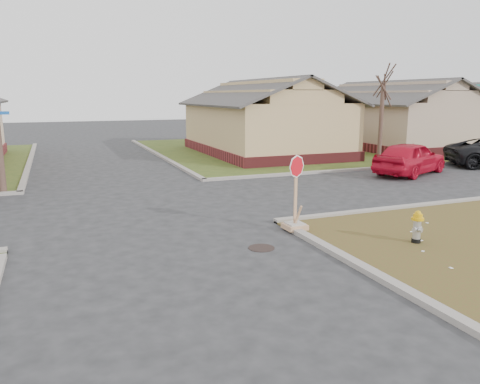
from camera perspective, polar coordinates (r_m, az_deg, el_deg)
name	(u,v)px	position (r m, az deg, el deg)	size (l,w,h in m)	color
ground	(167,253)	(11.22, -8.83, -7.35)	(120.00, 120.00, 0.00)	#252628
verge_far_right	(399,144)	(37.52, 18.84, 5.58)	(37.00, 19.00, 0.05)	#334719
curbs	(133,207)	(15.95, -12.90, -1.76)	(80.00, 40.00, 0.12)	gray
manhole	(261,248)	(11.43, 2.63, -6.82)	(0.64, 0.64, 0.01)	black
side_house_yellow	(263,119)	(29.57, 2.88, 8.91)	(7.60, 11.60, 4.70)	maroon
side_house_tan	(393,116)	(34.94, 18.15, 8.78)	(7.60, 11.60, 4.70)	maroon
tree_mid_right	(381,124)	(26.27, 16.79, 7.99)	(0.22, 0.22, 4.20)	#3D2923
fire_hydrant	(417,225)	(12.36, 20.79, -3.79)	(0.30, 0.30, 0.82)	black
stop_sign	(295,213)	(12.80, 6.74, -2.60)	(0.58, 0.57, 2.04)	tan
red_sedan	(410,158)	(23.20, 20.03, 3.93)	(1.82, 4.53, 1.54)	red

